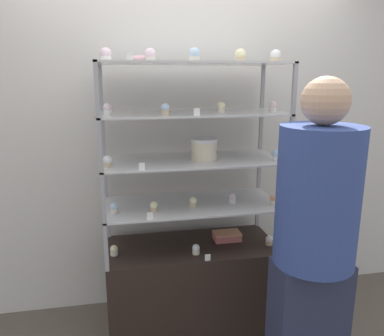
# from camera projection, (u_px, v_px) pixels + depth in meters

# --- Properties ---
(ground_plane) EXTENTS (20.00, 20.00, 0.00)m
(ground_plane) POSITION_uv_depth(u_px,v_px,m) (192.00, 323.00, 2.77)
(ground_plane) COLOR brown
(back_wall) EXTENTS (8.00, 0.05, 2.60)m
(back_wall) POSITION_uv_depth(u_px,v_px,m) (182.00, 140.00, 2.85)
(back_wall) COLOR silver
(back_wall) RESTS_ON ground_plane
(display_base) EXTENTS (1.17, 0.53, 0.62)m
(display_base) POSITION_uv_depth(u_px,v_px,m) (192.00, 285.00, 2.69)
(display_base) COLOR black
(display_base) RESTS_ON ground_plane
(display_riser_lower) EXTENTS (1.17, 0.53, 0.31)m
(display_riser_lower) POSITION_uv_depth(u_px,v_px,m) (192.00, 206.00, 2.55)
(display_riser_lower) COLOR #99999E
(display_riser_lower) RESTS_ON display_base
(display_riser_middle) EXTENTS (1.17, 0.53, 0.31)m
(display_riser_middle) POSITION_uv_depth(u_px,v_px,m) (192.00, 162.00, 2.48)
(display_riser_middle) COLOR #99999E
(display_riser_middle) RESTS_ON display_riser_lower
(display_riser_upper) EXTENTS (1.17, 0.53, 0.31)m
(display_riser_upper) POSITION_uv_depth(u_px,v_px,m) (192.00, 115.00, 2.41)
(display_riser_upper) COLOR #99999E
(display_riser_upper) RESTS_ON display_riser_middle
(display_riser_top) EXTENTS (1.17, 0.53, 0.31)m
(display_riser_top) POSITION_uv_depth(u_px,v_px,m) (192.00, 65.00, 2.34)
(display_riser_top) COLOR #99999E
(display_riser_top) RESTS_ON display_riser_upper
(layer_cake_centerpiece) EXTENTS (0.17, 0.17, 0.14)m
(layer_cake_centerpiece) POSITION_uv_depth(u_px,v_px,m) (204.00, 149.00, 2.45)
(layer_cake_centerpiece) COLOR beige
(layer_cake_centerpiece) RESTS_ON display_riser_middle
(sheet_cake_frosted) EXTENTS (0.19, 0.12, 0.06)m
(sheet_cake_frosted) POSITION_uv_depth(u_px,v_px,m) (227.00, 236.00, 2.70)
(sheet_cake_frosted) COLOR #C66660
(sheet_cake_frosted) RESTS_ON display_base
(cupcake_0) EXTENTS (0.05, 0.05, 0.07)m
(cupcake_0) POSITION_uv_depth(u_px,v_px,m) (114.00, 250.00, 2.46)
(cupcake_0) COLOR beige
(cupcake_0) RESTS_ON display_base
(cupcake_1) EXTENTS (0.05, 0.05, 0.07)m
(cupcake_1) POSITION_uv_depth(u_px,v_px,m) (195.00, 249.00, 2.48)
(cupcake_1) COLOR beige
(cupcake_1) RESTS_ON display_base
(cupcake_2) EXTENTS (0.05, 0.05, 0.07)m
(cupcake_2) POSITION_uv_depth(u_px,v_px,m) (269.00, 240.00, 2.62)
(cupcake_2) COLOR #CCB28C
(cupcake_2) RESTS_ON display_base
(price_tag_0) EXTENTS (0.04, 0.00, 0.04)m
(price_tag_0) POSITION_uv_depth(u_px,v_px,m) (208.00, 258.00, 2.39)
(price_tag_0) COLOR white
(price_tag_0) RESTS_ON display_base
(cupcake_3) EXTENTS (0.05, 0.05, 0.07)m
(cupcake_3) POSITION_uv_depth(u_px,v_px,m) (114.00, 208.00, 2.36)
(cupcake_3) COLOR beige
(cupcake_3) RESTS_ON display_riser_lower
(cupcake_4) EXTENTS (0.05, 0.05, 0.07)m
(cupcake_4) POSITION_uv_depth(u_px,v_px,m) (154.00, 207.00, 2.38)
(cupcake_4) COLOR #CCB28C
(cupcake_4) RESTS_ON display_riser_lower
(cupcake_5) EXTENTS (0.05, 0.05, 0.07)m
(cupcake_5) POSITION_uv_depth(u_px,v_px,m) (193.00, 202.00, 2.47)
(cupcake_5) COLOR #CCB28C
(cupcake_5) RESTS_ON display_riser_lower
(cupcake_6) EXTENTS (0.05, 0.05, 0.07)m
(cupcake_6) POSITION_uv_depth(u_px,v_px,m) (233.00, 199.00, 2.54)
(cupcake_6) COLOR white
(cupcake_6) RESTS_ON display_riser_lower
(cupcake_7) EXTENTS (0.05, 0.05, 0.07)m
(cupcake_7) POSITION_uv_depth(u_px,v_px,m) (273.00, 200.00, 2.52)
(cupcake_7) COLOR beige
(cupcake_7) RESTS_ON display_riser_lower
(price_tag_1) EXTENTS (0.04, 0.00, 0.04)m
(price_tag_1) POSITION_uv_depth(u_px,v_px,m) (150.00, 216.00, 2.25)
(price_tag_1) COLOR white
(price_tag_1) RESTS_ON display_riser_lower
(cupcake_8) EXTENTS (0.06, 0.06, 0.07)m
(cupcake_8) POSITION_uv_depth(u_px,v_px,m) (108.00, 161.00, 2.26)
(cupcake_8) COLOR #CCB28C
(cupcake_8) RESTS_ON display_riser_middle
(cupcake_9) EXTENTS (0.06, 0.06, 0.07)m
(cupcake_9) POSITION_uv_depth(u_px,v_px,m) (276.00, 155.00, 2.44)
(cupcake_9) COLOR white
(cupcake_9) RESTS_ON display_riser_middle
(price_tag_2) EXTENTS (0.04, 0.00, 0.04)m
(price_tag_2) POSITION_uv_depth(u_px,v_px,m) (142.00, 166.00, 2.17)
(price_tag_2) COLOR white
(price_tag_2) RESTS_ON display_riser_middle
(cupcake_10) EXTENTS (0.05, 0.05, 0.07)m
(cupcake_10) POSITION_uv_depth(u_px,v_px,m) (107.00, 109.00, 2.24)
(cupcake_10) COLOR white
(cupcake_10) RESTS_ON display_riser_upper
(cupcake_11) EXTENTS (0.05, 0.05, 0.07)m
(cupcake_11) POSITION_uv_depth(u_px,v_px,m) (165.00, 109.00, 2.23)
(cupcake_11) COLOR #CCB28C
(cupcake_11) RESTS_ON display_riser_upper
(cupcake_12) EXTENTS (0.05, 0.05, 0.07)m
(cupcake_12) POSITION_uv_depth(u_px,v_px,m) (221.00, 107.00, 2.36)
(cupcake_12) COLOR beige
(cupcake_12) RESTS_ON display_riser_upper
(cupcake_13) EXTENTS (0.05, 0.05, 0.07)m
(cupcake_13) POSITION_uv_depth(u_px,v_px,m) (273.00, 106.00, 2.44)
(cupcake_13) COLOR white
(cupcake_13) RESTS_ON display_riser_upper
(price_tag_3) EXTENTS (0.04, 0.00, 0.04)m
(price_tag_3) POSITION_uv_depth(u_px,v_px,m) (197.00, 112.00, 2.16)
(price_tag_3) COLOR white
(price_tag_3) RESTS_ON display_riser_upper
(cupcake_14) EXTENTS (0.06, 0.06, 0.08)m
(cupcake_14) POSITION_uv_depth(u_px,v_px,m) (106.00, 55.00, 2.18)
(cupcake_14) COLOR white
(cupcake_14) RESTS_ON display_riser_top
(cupcake_15) EXTENTS (0.06, 0.06, 0.08)m
(cupcake_15) POSITION_uv_depth(u_px,v_px,m) (150.00, 55.00, 2.22)
(cupcake_15) COLOR beige
(cupcake_15) RESTS_ON display_riser_top
(cupcake_16) EXTENTS (0.06, 0.06, 0.08)m
(cupcake_16) POSITION_uv_depth(u_px,v_px,m) (195.00, 55.00, 2.19)
(cupcake_16) COLOR beige
(cupcake_16) RESTS_ON display_riser_top
(cupcake_17) EXTENTS (0.06, 0.06, 0.08)m
(cupcake_17) POSITION_uv_depth(u_px,v_px,m) (240.00, 56.00, 2.26)
(cupcake_17) COLOR #CCB28C
(cupcake_17) RESTS_ON display_riser_top
(cupcake_18) EXTENTS (0.06, 0.06, 0.08)m
(cupcake_18) POSITION_uv_depth(u_px,v_px,m) (276.00, 56.00, 2.33)
(cupcake_18) COLOR #CCB28C
(cupcake_18) RESTS_ON display_riser_top
(price_tag_4) EXTENTS (0.04, 0.00, 0.04)m
(price_tag_4) POSITION_uv_depth(u_px,v_px,m) (129.00, 56.00, 2.02)
(price_tag_4) COLOR white
(price_tag_4) RESTS_ON display_riser_top
(donut_glazed) EXTENTS (0.12, 0.12, 0.04)m
(donut_glazed) POSITION_uv_depth(u_px,v_px,m) (141.00, 59.00, 2.27)
(donut_glazed) COLOR #EFB2BC
(donut_glazed) RESTS_ON display_riser_top
(customer_figure) EXTENTS (0.41, 0.41, 1.77)m
(customer_figure) POSITION_uv_depth(u_px,v_px,m) (314.00, 240.00, 1.93)
(customer_figure) COLOR #282D47
(customer_figure) RESTS_ON ground_plane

